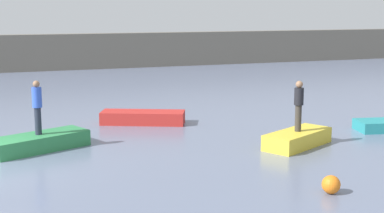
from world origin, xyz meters
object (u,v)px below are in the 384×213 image
(person_blue_shirt, at_px, (37,105))
(person_dark_shirt, at_px, (299,103))
(mooring_buoy, at_px, (331,185))
(rowboat_red, at_px, (143,117))
(rowboat_yellow, at_px, (297,139))
(rowboat_green, at_px, (39,142))

(person_blue_shirt, relative_size, person_dark_shirt, 1.04)
(person_dark_shirt, bearing_deg, mooring_buoy, -111.37)
(rowboat_red, height_order, rowboat_yellow, rowboat_yellow)
(rowboat_green, xyz_separation_m, person_dark_shirt, (8.38, -2.61, 1.24))
(rowboat_yellow, distance_m, person_dark_shirt, 1.24)
(person_dark_shirt, height_order, mooring_buoy, person_dark_shirt)
(rowboat_yellow, height_order, person_dark_shirt, person_dark_shirt)
(rowboat_yellow, bearing_deg, rowboat_green, 135.58)
(rowboat_green, relative_size, mooring_buoy, 6.82)
(rowboat_red, bearing_deg, person_blue_shirt, -121.82)
(person_blue_shirt, bearing_deg, rowboat_red, 33.80)
(rowboat_green, distance_m, person_dark_shirt, 8.86)
(rowboat_green, relative_size, person_dark_shirt, 1.89)
(rowboat_red, height_order, mooring_buoy, rowboat_red)
(rowboat_red, distance_m, mooring_buoy, 10.40)
(rowboat_green, xyz_separation_m, person_blue_shirt, (0.00, -0.00, 1.28))
(rowboat_red, height_order, person_dark_shirt, person_dark_shirt)
(rowboat_yellow, bearing_deg, rowboat_red, 98.19)
(rowboat_green, xyz_separation_m, mooring_buoy, (6.57, -7.22, -0.03))
(rowboat_red, xyz_separation_m, mooring_buoy, (2.14, -10.18, -0.02))
(rowboat_green, bearing_deg, person_dark_shirt, -40.19)
(rowboat_yellow, bearing_deg, person_dark_shirt, -23.55)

